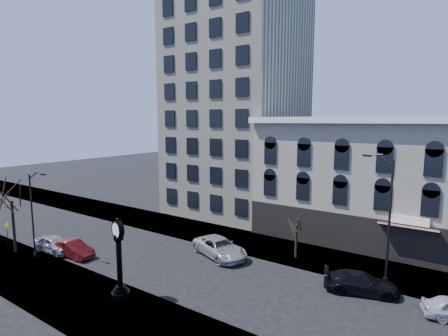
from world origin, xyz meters
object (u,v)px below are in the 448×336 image
Objects in this scene: car_near_a at (54,244)px; warning_sign at (7,229)px; car_near_b at (73,249)px; street_clock at (119,262)px; street_lamp_near at (35,192)px.

warning_sign is at bearing 105.01° from car_near_a.
car_near_b is (2.36, 0.39, -0.05)m from car_near_a.
car_near_a is at bearing 97.08° from car_near_b.
street_clock is 10.08m from car_near_b.
car_near_a is at bearing -176.28° from street_clock.
warning_sign is 7.96m from car_near_b.
street_clock is at bearing -9.25° from street_lamp_near.
street_clock is at bearing -103.31° from car_near_a.
street_lamp_near is at bearing -169.76° from car_near_a.
street_lamp_near is at bearing 5.82° from warning_sign.
warning_sign is at bearing 173.95° from street_lamp_near.
street_lamp_near is 1.76× the size of car_near_a.
warning_sign is at bearing 103.22° from car_near_b.
street_lamp_near reaches higher than street_clock.
street_lamp_near is at bearing -168.56° from street_clock.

